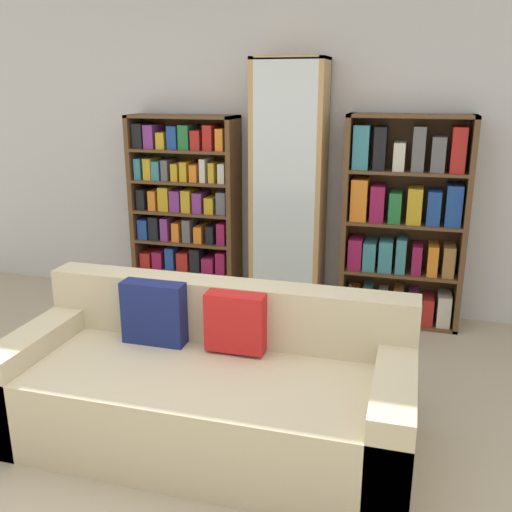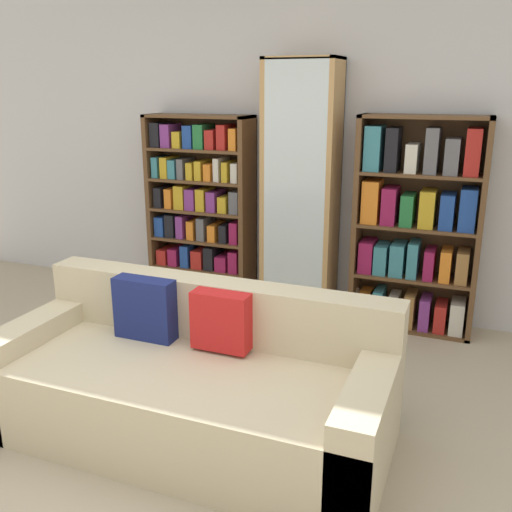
% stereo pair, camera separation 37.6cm
% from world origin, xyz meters
% --- Properties ---
extents(ground_plane, '(16.00, 16.00, 0.00)m').
position_xyz_m(ground_plane, '(0.00, 0.00, 0.00)').
color(ground_plane, tan).
extents(wall_back, '(7.18, 0.06, 2.70)m').
position_xyz_m(wall_back, '(0.00, 2.64, 1.35)').
color(wall_back, silver).
rests_on(wall_back, ground).
extents(couch, '(2.14, 0.93, 0.80)m').
position_xyz_m(couch, '(0.13, 0.51, 0.29)').
color(couch, beige).
rests_on(couch, ground).
extents(bookshelf_left, '(0.92, 0.32, 1.62)m').
position_xyz_m(bookshelf_left, '(-0.78, 2.43, 0.79)').
color(bookshelf_left, brown).
rests_on(bookshelf_left, ground).
extents(display_cabinet, '(0.57, 0.36, 2.06)m').
position_xyz_m(display_cabinet, '(0.15, 2.41, 1.02)').
color(display_cabinet, tan).
rests_on(display_cabinet, ground).
extents(bookshelf_right, '(0.94, 0.32, 1.65)m').
position_xyz_m(bookshelf_right, '(1.06, 2.43, 0.81)').
color(bookshelf_right, brown).
rests_on(bookshelf_right, ground).
extents(wine_bottle, '(0.07, 0.07, 0.40)m').
position_xyz_m(wine_bottle, '(0.71, 2.05, 0.17)').
color(wine_bottle, black).
rests_on(wine_bottle, ground).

